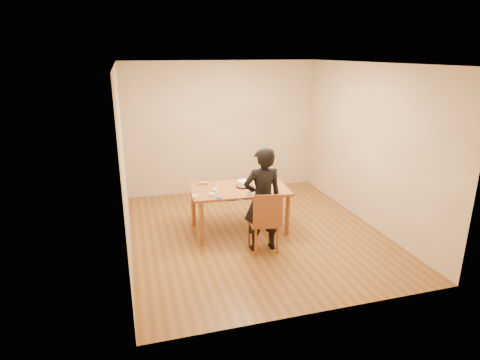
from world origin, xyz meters
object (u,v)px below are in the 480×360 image
object	(u,v)px
cake_plate	(244,186)
cake	(244,184)
person	(263,200)
dining_table	(239,189)
dining_chair	(263,222)

from	to	relation	value
cake_plate	cake	distance (m)	0.05
cake_plate	person	xyz separation A→B (m)	(0.06, -0.76, 0.03)
dining_table	cake	xyz separation A→B (m)	(0.09, 0.03, 0.08)
dining_chair	person	size ratio (longest dim) A/B	0.25
cake	cake_plate	bearing A→B (deg)	0.00
dining_table	dining_chair	size ratio (longest dim) A/B	4.00
person	cake_plate	bearing A→B (deg)	-84.85
dining_table	person	xyz separation A→B (m)	(0.15, -0.73, 0.06)
cake_plate	dining_table	bearing A→B (deg)	-160.99
dining_chair	cake_plate	size ratio (longest dim) A/B	1.48
dining_table	dining_chair	distance (m)	0.84
dining_table	cake_plate	bearing A→B (deg)	23.20
person	cake	bearing A→B (deg)	-84.85
dining_table	dining_chair	xyz separation A→B (m)	(0.15, -0.78, -0.28)
dining_chair	cake	world-z (taller)	cake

